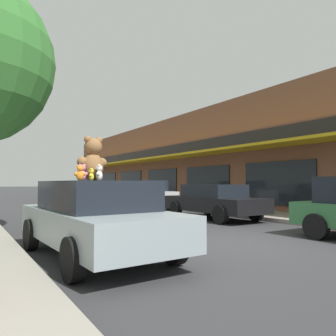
{
  "coord_description": "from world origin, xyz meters",
  "views": [
    {
      "loc": [
        -5.28,
        -5.82,
        1.42
      ],
      "look_at": [
        -0.55,
        1.67,
        1.82
      ],
      "focal_mm": 35.0,
      "sensor_mm": 36.0,
      "label": 1
    }
  ],
  "objects_px": {
    "parked_car_far_right": "(142,194)",
    "teddy_bear_pink": "(82,173)",
    "plush_art_car": "(96,216)",
    "teddy_bear_yellow": "(91,175)",
    "parked_car_far_center": "(213,201)",
    "teddy_bear_purple": "(89,176)",
    "teddy_bear_orange": "(80,173)",
    "teddy_bear_white": "(99,173)",
    "teddy_bear_giant": "(93,159)"
  },
  "relations": [
    {
      "from": "parked_car_far_center",
      "to": "teddy_bear_white",
      "type": "bearing_deg",
      "value": -146.45
    },
    {
      "from": "teddy_bear_white",
      "to": "teddy_bear_yellow",
      "type": "bearing_deg",
      "value": -40.19
    },
    {
      "from": "teddy_bear_purple",
      "to": "parked_car_far_center",
      "type": "height_order",
      "value": "teddy_bear_purple"
    },
    {
      "from": "teddy_bear_pink",
      "to": "parked_car_far_center",
      "type": "distance_m",
      "value": 7.78
    },
    {
      "from": "teddy_bear_yellow",
      "to": "teddy_bear_purple",
      "type": "xyz_separation_m",
      "value": [
        0.41,
        1.32,
        0.0
      ]
    },
    {
      "from": "teddy_bear_pink",
      "to": "teddy_bear_purple",
      "type": "relative_size",
      "value": 1.33
    },
    {
      "from": "teddy_bear_yellow",
      "to": "teddy_bear_purple",
      "type": "relative_size",
      "value": 0.98
    },
    {
      "from": "plush_art_car",
      "to": "parked_car_far_center",
      "type": "distance_m",
      "value": 7.29
    },
    {
      "from": "parked_car_far_right",
      "to": "teddy_bear_giant",
      "type": "bearing_deg",
      "value": -122.46
    },
    {
      "from": "teddy_bear_orange",
      "to": "parked_car_far_right",
      "type": "bearing_deg",
      "value": -116.35
    },
    {
      "from": "parked_car_far_right",
      "to": "teddy_bear_pink",
      "type": "bearing_deg",
      "value": -123.05
    },
    {
      "from": "teddy_bear_orange",
      "to": "parked_car_far_right",
      "type": "distance_m",
      "value": 12.55
    },
    {
      "from": "teddy_bear_purple",
      "to": "teddy_bear_yellow",
      "type": "bearing_deg",
      "value": 89.59
    },
    {
      "from": "teddy_bear_white",
      "to": "teddy_bear_orange",
      "type": "height_order",
      "value": "teddy_bear_white"
    },
    {
      "from": "teddy_bear_giant",
      "to": "parked_car_far_right",
      "type": "relative_size",
      "value": 0.19
    },
    {
      "from": "teddy_bear_white",
      "to": "parked_car_far_right",
      "type": "relative_size",
      "value": 0.07
    },
    {
      "from": "teddy_bear_giant",
      "to": "teddy_bear_pink",
      "type": "relative_size",
      "value": 2.79
    },
    {
      "from": "teddy_bear_purple",
      "to": "parked_car_far_center",
      "type": "relative_size",
      "value": 0.05
    },
    {
      "from": "teddy_bear_purple",
      "to": "parked_car_far_right",
      "type": "height_order",
      "value": "teddy_bear_purple"
    },
    {
      "from": "plush_art_car",
      "to": "teddy_bear_pink",
      "type": "bearing_deg",
      "value": -146.1
    },
    {
      "from": "teddy_bear_yellow",
      "to": "teddy_bear_giant",
      "type": "bearing_deg",
      "value": -174.66
    },
    {
      "from": "teddy_bear_giant",
      "to": "teddy_bear_pink",
      "type": "height_order",
      "value": "teddy_bear_giant"
    },
    {
      "from": "teddy_bear_white",
      "to": "teddy_bear_pink",
      "type": "distance_m",
      "value": 0.31
    },
    {
      "from": "teddy_bear_yellow",
      "to": "teddy_bear_pink",
      "type": "bearing_deg",
      "value": -101.45
    },
    {
      "from": "plush_art_car",
      "to": "teddy_bear_orange",
      "type": "relative_size",
      "value": 17.12
    },
    {
      "from": "teddy_bear_pink",
      "to": "teddy_bear_giant",
      "type": "bearing_deg",
      "value": -147.14
    },
    {
      "from": "teddy_bear_yellow",
      "to": "teddy_bear_white",
      "type": "height_order",
      "value": "teddy_bear_white"
    },
    {
      "from": "plush_art_car",
      "to": "parked_car_far_right",
      "type": "height_order",
      "value": "parked_car_far_right"
    },
    {
      "from": "plush_art_car",
      "to": "teddy_bear_giant",
      "type": "xyz_separation_m",
      "value": [
        -0.09,
        -0.07,
        1.1
      ]
    },
    {
      "from": "plush_art_car",
      "to": "teddy_bear_yellow",
      "type": "xyz_separation_m",
      "value": [
        -0.23,
        -0.38,
        0.79
      ]
    },
    {
      "from": "plush_art_car",
      "to": "parked_car_far_center",
      "type": "relative_size",
      "value": 1.0
    },
    {
      "from": "teddy_bear_pink",
      "to": "plush_art_car",
      "type": "bearing_deg",
      "value": -146.14
    },
    {
      "from": "teddy_bear_purple",
      "to": "teddy_bear_white",
      "type": "bearing_deg",
      "value": 96.11
    },
    {
      "from": "teddy_bear_yellow",
      "to": "parked_car_far_center",
      "type": "xyz_separation_m",
      "value": [
        6.42,
        4.21,
        -0.84
      ]
    },
    {
      "from": "teddy_bear_pink",
      "to": "parked_car_far_right",
      "type": "distance_m",
      "value": 12.04
    },
    {
      "from": "teddy_bear_yellow",
      "to": "teddy_bear_purple",
      "type": "bearing_deg",
      "value": -167.83
    },
    {
      "from": "teddy_bear_orange",
      "to": "teddy_bear_pink",
      "type": "relative_size",
      "value": 0.85
    },
    {
      "from": "plush_art_car",
      "to": "teddy_bear_pink",
      "type": "xyz_separation_m",
      "value": [
        -0.36,
        -0.26,
        0.83
      ]
    },
    {
      "from": "teddy_bear_yellow",
      "to": "parked_car_far_center",
      "type": "height_order",
      "value": "teddy_bear_yellow"
    },
    {
      "from": "plush_art_car",
      "to": "teddy_bear_pink",
      "type": "relative_size",
      "value": 14.51
    },
    {
      "from": "teddy_bear_pink",
      "to": "parked_car_far_center",
      "type": "bearing_deg",
      "value": -150.25
    },
    {
      "from": "parked_car_far_center",
      "to": "parked_car_far_right",
      "type": "distance_m",
      "value": 5.97
    },
    {
      "from": "teddy_bear_yellow",
      "to": "teddy_bear_pink",
      "type": "relative_size",
      "value": 0.74
    },
    {
      "from": "teddy_bear_pink",
      "to": "parked_car_far_center",
      "type": "relative_size",
      "value": 0.07
    },
    {
      "from": "teddy_bear_yellow",
      "to": "teddy_bear_orange",
      "type": "height_order",
      "value": "teddy_bear_orange"
    },
    {
      "from": "plush_art_car",
      "to": "teddy_bear_white",
      "type": "height_order",
      "value": "teddy_bear_white"
    },
    {
      "from": "plush_art_car",
      "to": "parked_car_far_center",
      "type": "height_order",
      "value": "plush_art_car"
    },
    {
      "from": "teddy_bear_yellow",
      "to": "teddy_bear_purple",
      "type": "height_order",
      "value": "teddy_bear_purple"
    },
    {
      "from": "teddy_bear_giant",
      "to": "parked_car_far_right",
      "type": "height_order",
      "value": "teddy_bear_giant"
    },
    {
      "from": "plush_art_car",
      "to": "parked_car_far_center",
      "type": "xyz_separation_m",
      "value": [
        6.2,
        3.84,
        -0.05
      ]
    }
  ]
}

